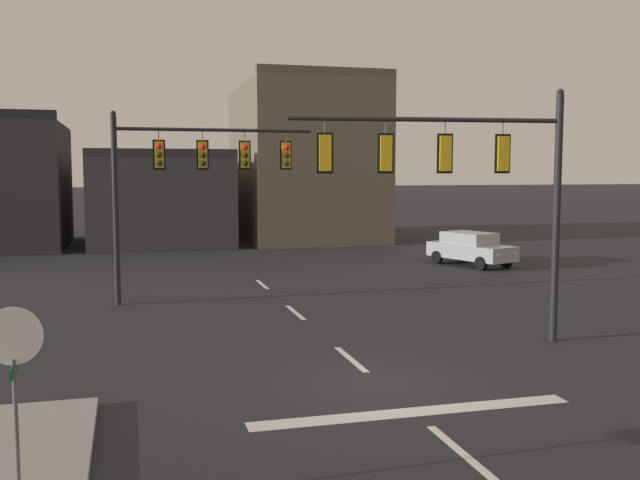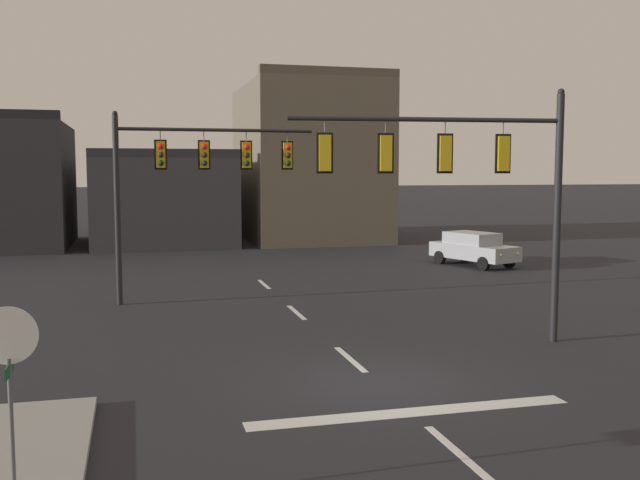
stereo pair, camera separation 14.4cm
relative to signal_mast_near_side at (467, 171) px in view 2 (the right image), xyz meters
name	(u,v)px [view 2 (the right image)]	position (x,y,z in m)	size (l,w,h in m)	color
ground_plane	(377,382)	(-3.34, -2.71, -4.56)	(400.00, 400.00, 0.00)	#232328
stop_bar_paint	(412,412)	(-3.34, -4.71, -4.55)	(6.40, 0.50, 0.01)	silver
lane_centreline	(350,359)	(-3.34, -0.71, -4.55)	(0.16, 26.40, 0.01)	silver
signal_mast_near_side	(467,171)	(0.00, 0.00, 0.00)	(7.24, 1.01, 6.71)	black
signal_mast_far_side	(188,170)	(-6.53, 8.13, 0.05)	(6.87, 0.37, 6.58)	black
stop_sign	(9,359)	(-9.97, -7.28, -2.41)	(0.76, 0.64, 2.83)	#56565B
car_lot_nearside	(473,248)	(7.47, 14.46, -3.70)	(3.15, 4.75, 1.61)	#9EA0A5
building_row	(179,179)	(-5.51, 30.11, -0.49)	(29.13, 12.79, 10.68)	#2D2D33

